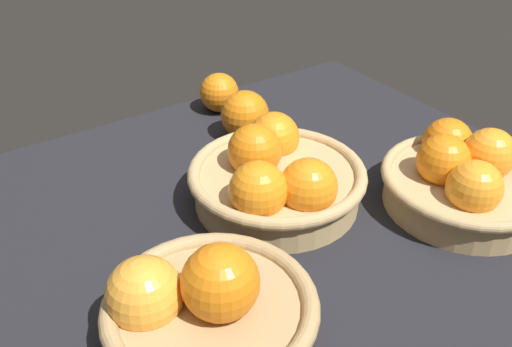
% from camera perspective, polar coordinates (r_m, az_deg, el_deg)
% --- Properties ---
extents(market_tray, '(0.84, 0.72, 0.03)m').
position_cam_1_polar(market_tray, '(0.82, 2.04, -3.63)').
color(market_tray, black).
rests_on(market_tray, ground).
extents(basket_near_right, '(0.24, 0.24, 0.11)m').
position_cam_1_polar(basket_near_right, '(0.84, 20.26, -0.49)').
color(basket_near_right, tan).
rests_on(basket_near_right, market_tray).
extents(basket_center, '(0.25, 0.25, 0.11)m').
position_cam_1_polar(basket_center, '(0.79, 2.10, -0.25)').
color(basket_center, tan).
rests_on(basket_center, market_tray).
extents(basket_near_left, '(0.23, 0.23, 0.12)m').
position_cam_1_polar(basket_near_left, '(0.61, -5.31, -13.33)').
color(basket_near_left, tan).
rests_on(basket_near_left, market_tray).
extents(loose_orange_front_gap, '(0.08, 0.08, 0.08)m').
position_cam_1_polar(loose_orange_front_gap, '(0.96, -1.13, 5.94)').
color(loose_orange_front_gap, orange).
rests_on(loose_orange_front_gap, market_tray).
extents(loose_orange_back_gap, '(0.07, 0.07, 0.07)m').
position_cam_1_polar(loose_orange_back_gap, '(1.05, -3.72, 8.14)').
color(loose_orange_back_gap, orange).
rests_on(loose_orange_back_gap, market_tray).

